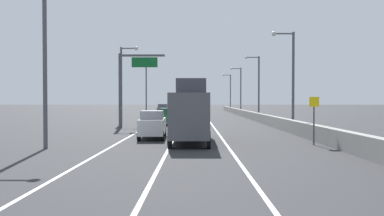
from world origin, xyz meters
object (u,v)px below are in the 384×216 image
Objects in this scene: car_gray_0 at (163,109)px; car_white_5 at (153,124)px; lamp_post_left_near at (50,56)px; speed_advisory_sign at (314,117)px; lamp_post_left_far at (148,86)px; car_green_1 at (168,116)px; lamp_post_right_third at (257,83)px; lamp_post_right_fourth at (239,87)px; car_yellow_2 at (194,112)px; car_blue_4 at (176,112)px; overhead_sign_gantry at (128,81)px; lamp_post_left_mid at (124,79)px; lamp_post_right_second at (290,73)px; box_truck at (191,112)px; lamp_post_right_fifth at (229,90)px; car_red_3 at (194,109)px.

car_white_5 is (2.79, -43.65, -0.02)m from car_gray_0.
car_gray_0 is at bearing 87.20° from lamp_post_left_near.
lamp_post_left_far is at bearing 109.41° from speed_advisory_sign.
speed_advisory_sign is 22.13m from car_green_1.
lamp_post_left_near is at bearing -117.63° from lamp_post_right_third.
car_yellow_2 is at bearing -112.72° from lamp_post_right_fourth.
car_blue_4 is at bearing 89.69° from car_white_5.
speed_advisory_sign is at bearing -92.88° from lamp_post_right_third.
speed_advisory_sign reaches higher than car_green_1.
overhead_sign_gantry is 33.21m from car_gray_0.
lamp_post_left_mid reaches higher than overhead_sign_gantry.
overhead_sign_gantry is 1.77× the size of car_blue_4.
lamp_post_right_second reaches higher than car_yellow_2.
car_white_5 is 3.71m from box_truck.
car_white_5 is at bearing -90.34° from car_green_1.
lamp_post_right_fourth is 23.08m from car_yellow_2.
car_green_1 is (3.78, 4.73, -3.79)m from overhead_sign_gantry.
lamp_post_right_fourth is 19.50m from lamp_post_right_fifth.
car_yellow_2 is 27.78m from box_truck.
car_gray_0 is at bearing 95.82° from car_green_1.
lamp_post_right_fifth reaches higher than overhead_sign_gantry.
lamp_post_right_third is 38.99m from lamp_post_right_fifth.
lamp_post_right_fifth is (1.20, 70.09, 3.54)m from speed_advisory_sign.
lamp_post_left_far reaches higher than car_blue_4.
speed_advisory_sign is 47.73m from lamp_post_left_far.
lamp_post_right_second is 1.90× the size of car_green_1.
lamp_post_right_fifth and lamp_post_left_far have the same top height.
car_white_5 is at bearing 141.70° from box_truck.
lamp_post_left_near is 1.00× the size of lamp_post_left_far.
lamp_post_left_near is 1.00× the size of lamp_post_left_mid.
lamp_post_right_second is 14.70m from car_white_5.
overhead_sign_gantry is 1.55× the size of car_white_5.
lamp_post_right_fifth is (-0.16, 19.50, 0.00)m from lamp_post_right_fourth.
lamp_post_left_far reaches higher than car_yellow_2.
lamp_post_right_third is 1.90× the size of car_green_1.
speed_advisory_sign is 0.64× the size of car_yellow_2.
lamp_post_right_fifth is 1.08× the size of box_truck.
box_truck is (5.60, -45.87, 0.95)m from car_gray_0.
speed_advisory_sign is 0.33× the size of lamp_post_right_fifth.
car_blue_4 is (-11.51, -34.81, -4.30)m from lamp_post_right_fifth.
lamp_post_left_far reaches higher than car_gray_0.
car_gray_0 is at bearing 96.96° from box_truck.
speed_advisory_sign is at bearing 6.87° from lamp_post_left_near.
speed_advisory_sign is 0.33× the size of lamp_post_right_third.
lamp_post_right_fourth is at bearing 69.28° from car_green_1.
box_truck is (2.64, -33.37, 0.97)m from car_blue_4.
speed_advisory_sign is 70.19m from lamp_post_right_fifth.
overhead_sign_gantry is 21.18m from car_blue_4.
car_red_3 is (-9.11, 20.96, -4.27)m from lamp_post_right_third.
lamp_post_right_fourth is at bearing 71.99° from lamp_post_left_near.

